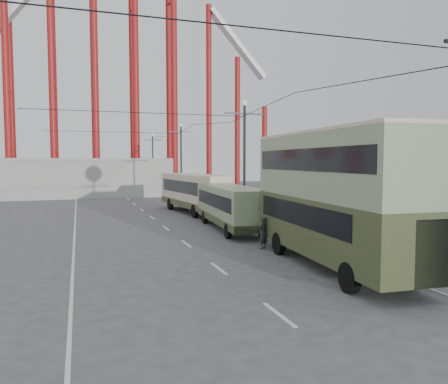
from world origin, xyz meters
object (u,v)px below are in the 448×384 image
object	(u,v)px
double_decker_bus	(333,192)
pedestrian	(263,233)
single_decker_green	(230,205)
single_decker_cream	(194,191)

from	to	relation	value
double_decker_bus	pedestrian	distance (m)	5.43
double_decker_bus	single_decker_green	xyz separation A→B (m)	(-0.72, 11.51, -1.67)
double_decker_bus	single_decker_green	size ratio (longest dim) A/B	1.07
single_decker_green	pedestrian	xyz separation A→B (m)	(-0.54, -6.85, -0.81)
double_decker_bus	single_decker_green	distance (m)	11.65
single_decker_green	single_decker_cream	xyz separation A→B (m)	(0.13, 10.19, 0.29)
double_decker_bus	single_decker_cream	bearing A→B (deg)	95.37
double_decker_bus	pedestrian	size ratio (longest dim) A/B	6.59
single_decker_green	pedestrian	size ratio (longest dim) A/B	6.18
double_decker_bus	single_decker_cream	distance (m)	21.75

